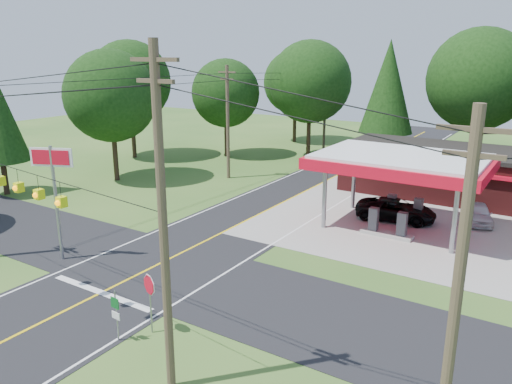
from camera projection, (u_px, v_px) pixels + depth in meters
The scene contains 17 objects.
ground at pixel (154, 267), 26.72m from camera, with size 120.00×120.00×0.00m, color #305A20.
main_highway at pixel (154, 266), 26.72m from camera, with size 8.00×120.00×0.02m, color black.
cross_road at pixel (154, 266), 26.72m from camera, with size 70.00×7.00×0.02m, color black.
lane_center_yellow at pixel (154, 266), 26.72m from camera, with size 0.15×110.00×0.00m, color yellow.
gas_canopy at pixel (401, 164), 31.44m from camera, with size 10.60×7.40×4.88m.
convenience_store at pixel (449, 171), 39.66m from camera, with size 16.40×7.55×3.80m.
utility_pole_near_right at pixel (163, 223), 15.54m from camera, with size 1.80×0.30×11.50m.
utility_pole_far_left at pixel (228, 121), 44.05m from camera, with size 1.80×0.30×10.00m.
utility_pole_right_b at pixel (457, 295), 12.56m from camera, with size 1.80×0.30×10.00m.
utility_pole_north at pixel (325, 109), 57.18m from camera, with size 0.30×0.30×9.50m.
overhead_beacons at pixel (27, 174), 20.69m from camera, with size 17.04×2.04×1.03m.
treeline_backdrop at pixel (349, 94), 43.73m from camera, with size 70.27×51.59×13.30m.
suv_car at pixel (396, 210), 33.88m from camera, with size 5.28×5.28×1.47m, color black.
sedan_car at pixel (479, 213), 33.42m from camera, with size 3.78×3.78×1.29m, color silver.
big_stop_sign at pixel (53, 177), 26.41m from camera, with size 2.21×1.01×6.38m.
octagonal_stop_sign at pixel (149, 289), 19.93m from camera, with size 0.86×0.34×2.60m.
route_sign_post at pixel (116, 312), 19.52m from camera, with size 0.45×0.10×2.19m.
Camera 1 is at (17.86, -17.81, 11.12)m, focal length 35.00 mm.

